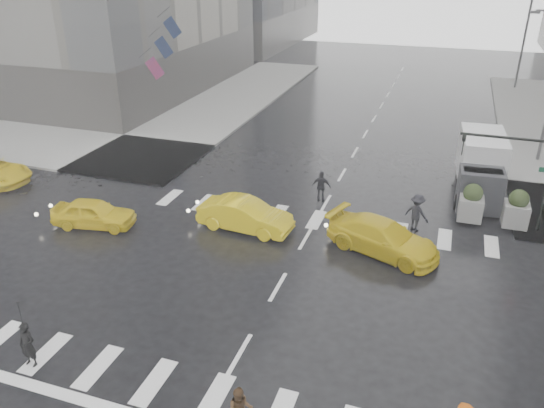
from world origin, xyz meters
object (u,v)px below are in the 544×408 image
(traffic_signal_pole, at_px, (527,166))
(taxi_mid, at_px, (245,215))
(taxi_front, at_px, (94,213))
(box_truck, at_px, (481,165))

(traffic_signal_pole, relative_size, taxi_mid, 1.01)
(taxi_front, height_order, box_truck, box_truck)
(taxi_mid, bearing_deg, traffic_signal_pole, -67.03)
(taxi_front, xyz_separation_m, taxi_mid, (6.89, 1.97, 0.07))
(taxi_front, bearing_deg, taxi_mid, -84.39)
(box_truck, bearing_deg, taxi_mid, -147.14)
(box_truck, bearing_deg, traffic_signal_pole, -69.74)
(traffic_signal_pole, height_order, taxi_mid, traffic_signal_pole)
(traffic_signal_pole, bearing_deg, box_truck, 114.07)
(traffic_signal_pole, distance_m, box_truck, 4.31)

